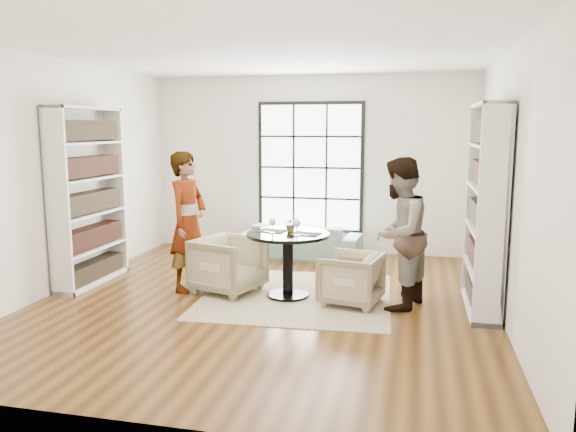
% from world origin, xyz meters
% --- Properties ---
extents(ground, '(6.00, 6.00, 0.00)m').
position_xyz_m(ground, '(0.00, 0.00, 0.00)').
color(ground, brown).
extents(room_shell, '(6.00, 6.01, 6.00)m').
position_xyz_m(room_shell, '(0.00, 0.54, 1.26)').
color(room_shell, silver).
rests_on(room_shell, ground).
extents(rug, '(2.47, 2.47, 0.01)m').
position_xyz_m(rug, '(0.33, 0.30, 0.01)').
color(rug, '#C5B593').
rests_on(rug, ground).
extents(pedestal_table, '(1.04, 1.04, 0.83)m').
position_xyz_m(pedestal_table, '(0.23, 0.25, 0.60)').
color(pedestal_table, black).
rests_on(pedestal_table, ground).
extents(sofa, '(1.98, 0.88, 0.57)m').
position_xyz_m(sofa, '(-0.05, 2.45, 0.28)').
color(sofa, gray).
rests_on(sofa, ground).
extents(armchair_left, '(1.00, 0.98, 0.73)m').
position_xyz_m(armchair_left, '(-0.57, 0.28, 0.36)').
color(armchair_left, tan).
rests_on(armchair_left, ground).
extents(armchair_right, '(0.81, 0.80, 0.63)m').
position_xyz_m(armchair_right, '(1.04, 0.13, 0.32)').
color(armchair_right, tan).
rests_on(armchair_right, ground).
extents(person_left, '(0.54, 0.73, 1.82)m').
position_xyz_m(person_left, '(-1.12, 0.28, 0.91)').
color(person_left, gray).
rests_on(person_left, ground).
extents(person_right, '(0.92, 1.04, 1.79)m').
position_xyz_m(person_right, '(1.59, 0.13, 0.89)').
color(person_right, gray).
rests_on(person_right, ground).
extents(placemat_left, '(0.38, 0.31, 0.01)m').
position_xyz_m(placemat_left, '(0.01, 0.31, 0.83)').
color(placemat_left, '#272422').
rests_on(placemat_left, pedestal_table).
extents(placemat_right, '(0.38, 0.31, 0.01)m').
position_xyz_m(placemat_right, '(0.47, 0.21, 0.83)').
color(placemat_right, '#272422').
rests_on(placemat_right, pedestal_table).
extents(cutlery_left, '(0.17, 0.24, 0.01)m').
position_xyz_m(cutlery_left, '(0.01, 0.31, 0.84)').
color(cutlery_left, '#B9B8BD').
rests_on(cutlery_left, placemat_left).
extents(cutlery_right, '(0.17, 0.24, 0.01)m').
position_xyz_m(cutlery_right, '(0.47, 0.21, 0.84)').
color(cutlery_right, '#B9B8BD').
rests_on(cutlery_right, placemat_right).
extents(wine_glass_left, '(0.09, 0.09, 0.20)m').
position_xyz_m(wine_glass_left, '(0.05, 0.18, 0.97)').
color(wine_glass_left, silver).
rests_on(wine_glass_left, pedestal_table).
extents(wine_glass_right, '(0.10, 0.10, 0.21)m').
position_xyz_m(wine_glass_right, '(0.38, 0.08, 0.98)').
color(wine_glass_right, silver).
rests_on(wine_glass_right, pedestal_table).
extents(flower_centerpiece, '(0.21, 0.19, 0.19)m').
position_xyz_m(flower_centerpiece, '(0.26, 0.31, 0.92)').
color(flower_centerpiece, gray).
rests_on(flower_centerpiece, pedestal_table).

